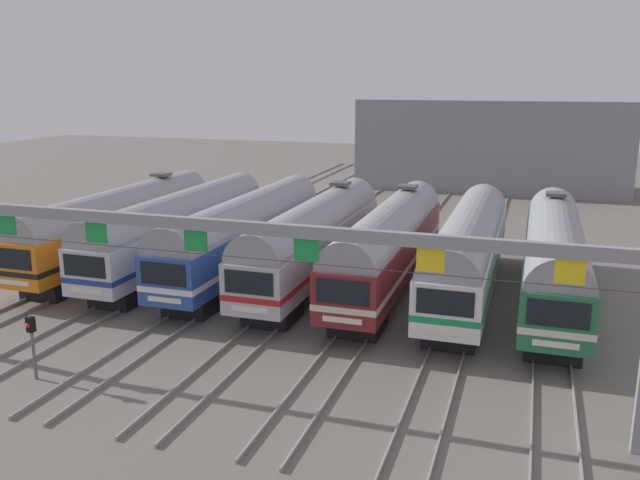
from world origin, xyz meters
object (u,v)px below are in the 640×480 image
(commuter_train_orange, at_px, (120,222))
(commuter_train_silver, at_px, (181,227))
(commuter_train_blue, at_px, (245,232))
(commuter_train_white, at_px, (468,249))
(catenary_gantry, at_px, (196,245))
(yard_signal_mast, at_px, (32,335))
(commuter_train_green, at_px, (554,255))
(commuter_train_maroon, at_px, (389,242))
(commuter_train_stainless, at_px, (315,237))

(commuter_train_orange, height_order, commuter_train_silver, commuter_train_orange)
(commuter_train_blue, xyz_separation_m, commuter_train_white, (12.65, 0.00, 0.00))
(catenary_gantry, height_order, yard_signal_mast, catenary_gantry)
(commuter_train_silver, xyz_separation_m, catenary_gantry, (8.43, -13.49, 2.76))
(commuter_train_white, relative_size, commuter_train_green, 1.00)
(commuter_train_orange, xyz_separation_m, yard_signal_mast, (6.32, -15.06, -0.87))
(commuter_train_orange, bearing_deg, commuter_train_blue, -0.03)
(commuter_train_blue, height_order, commuter_train_green, commuter_train_green)
(catenary_gantry, bearing_deg, commuter_train_green, 46.86)
(commuter_train_white, height_order, catenary_gantry, catenary_gantry)
(yard_signal_mast, bearing_deg, catenary_gantry, 13.84)
(commuter_train_orange, bearing_deg, commuter_train_white, -0.01)
(commuter_train_green, relative_size, yard_signal_mast, 6.97)
(commuter_train_green, bearing_deg, commuter_train_maroon, 180.00)
(commuter_train_white, distance_m, catenary_gantry, 16.15)
(commuter_train_stainless, height_order, commuter_train_green, same)
(commuter_train_blue, bearing_deg, commuter_train_white, 0.00)
(commuter_train_stainless, distance_m, commuter_train_maroon, 4.22)
(commuter_train_maroon, distance_m, commuter_train_white, 4.22)
(commuter_train_orange, relative_size, commuter_train_white, 1.00)
(commuter_train_blue, distance_m, commuter_train_green, 16.86)
(commuter_train_orange, height_order, commuter_train_blue, commuter_train_orange)
(commuter_train_silver, bearing_deg, commuter_train_green, 0.01)
(commuter_train_silver, relative_size, yard_signal_mast, 6.97)
(yard_signal_mast, bearing_deg, commuter_train_white, 45.57)
(commuter_train_green, bearing_deg, commuter_train_orange, 180.00)
(commuter_train_maroon, distance_m, commuter_train_green, 8.43)
(commuter_train_white, bearing_deg, commuter_train_stainless, 179.97)
(catenary_gantry, distance_m, yard_signal_mast, 7.46)
(commuter_train_maroon, xyz_separation_m, catenary_gantry, (-4.22, -13.50, 2.76))
(commuter_train_silver, bearing_deg, catenary_gantry, -58.00)
(commuter_train_maroon, bearing_deg, commuter_train_green, 0.00)
(commuter_train_stainless, bearing_deg, commuter_train_white, -0.03)
(commuter_train_silver, relative_size, commuter_train_white, 1.00)
(commuter_train_silver, distance_m, commuter_train_maroon, 12.65)
(commuter_train_stainless, bearing_deg, commuter_train_blue, -179.94)
(commuter_train_maroon, bearing_deg, commuter_train_orange, 180.00)
(commuter_train_orange, distance_m, catenary_gantry, 18.70)
(commuter_train_white, bearing_deg, commuter_train_silver, 180.00)
(commuter_train_blue, height_order, commuter_train_maroon, commuter_train_maroon)
(commuter_train_orange, distance_m, commuter_train_green, 25.30)
(commuter_train_blue, xyz_separation_m, commuter_train_green, (16.86, 0.00, 0.00))
(commuter_train_orange, height_order, catenary_gantry, catenary_gantry)
(commuter_train_blue, bearing_deg, commuter_train_orange, 179.97)
(yard_signal_mast, bearing_deg, commuter_train_green, 38.44)
(commuter_train_maroon, bearing_deg, commuter_train_blue, -179.97)
(commuter_train_silver, height_order, catenary_gantry, catenary_gantry)
(commuter_train_green, distance_m, catenary_gantry, 18.70)
(commuter_train_maroon, height_order, commuter_train_white, commuter_train_maroon)
(yard_signal_mast, bearing_deg, commuter_train_stainless, 67.22)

